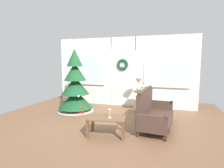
{
  "coord_description": "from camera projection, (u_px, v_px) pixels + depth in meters",
  "views": [
    {
      "loc": [
        1.6,
        -4.36,
        1.62
      ],
      "look_at": [
        0.05,
        0.55,
        1.0
      ],
      "focal_mm": 28.53,
      "sensor_mm": 36.0,
      "label": 1
    }
  ],
  "objects": [
    {
      "name": "wine_glass",
      "position": [
        110.0,
        111.0,
        3.89
      ],
      "size": [
        0.08,
        0.08,
        0.2
      ],
      "color": "silver",
      "rests_on": "coffee_table"
    },
    {
      "name": "table_lamp",
      "position": [
        139.0,
        82.0,
        5.91
      ],
      "size": [
        0.28,
        0.28,
        0.44
      ],
      "color": "silver",
      "rests_on": "side_table"
    },
    {
      "name": "christmas_tree",
      "position": [
        75.0,
        88.0,
        5.94
      ],
      "size": [
        1.2,
        1.2,
        2.15
      ],
      "color": "#4C331E",
      "rests_on": "ground"
    },
    {
      "name": "ground_plane",
      "position": [
        104.0,
        123.0,
        4.8
      ],
      "size": [
        6.76,
        6.76,
        0.0
      ],
      "primitive_type": "plane",
      "color": "brown"
    },
    {
      "name": "settee_sofa",
      "position": [
        152.0,
        112.0,
        4.49
      ],
      "size": [
        0.84,
        1.7,
        0.96
      ],
      "color": "#3D281C",
      "rests_on": "ground"
    },
    {
      "name": "coffee_table",
      "position": [
        107.0,
        120.0,
        3.96
      ],
      "size": [
        0.91,
        0.64,
        0.42
      ],
      "color": "brown",
      "rests_on": "ground"
    },
    {
      "name": "gift_box",
      "position": [
        81.0,
        110.0,
        5.71
      ],
      "size": [
        0.23,
        0.21,
        0.23
      ],
      "primitive_type": "cube",
      "color": "red",
      "rests_on": "ground"
    },
    {
      "name": "flower_vase",
      "position": [
        143.0,
        88.0,
        5.78
      ],
      "size": [
        0.11,
        0.1,
        0.35
      ],
      "color": "#99ADBC",
      "rests_on": "side_table"
    },
    {
      "name": "back_wall_with_door",
      "position": [
        123.0,
        72.0,
        6.61
      ],
      "size": [
        5.2,
        0.19,
        2.55
      ],
      "color": "white",
      "rests_on": "ground"
    },
    {
      "name": "side_table",
      "position": [
        140.0,
        97.0,
        5.91
      ],
      "size": [
        0.5,
        0.48,
        0.68
      ],
      "color": "brown",
      "rests_on": "ground"
    }
  ]
}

